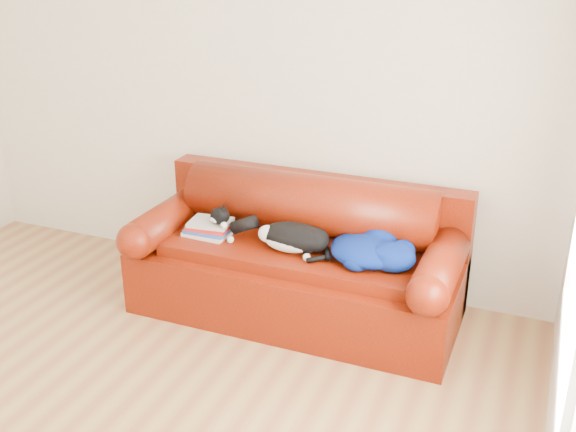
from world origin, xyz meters
name	(u,v)px	position (x,y,z in m)	size (l,w,h in m)	color
ground	(74,425)	(0.00, 0.00, 0.00)	(4.50, 4.50, 0.00)	brown
room_shell	(52,107)	(0.12, 0.02, 1.67)	(4.52, 4.02, 2.61)	beige
sofa_base	(296,280)	(0.64, 1.49, 0.24)	(2.10, 0.90, 0.50)	#3E0402
sofa_back	(310,224)	(0.64, 1.74, 0.54)	(2.10, 1.01, 0.88)	#3E0402
book_stack	(210,228)	(0.05, 1.41, 0.55)	(0.30, 0.24, 0.10)	silver
cat	(293,238)	(0.66, 1.39, 0.59)	(0.63, 0.25, 0.23)	black
blanket	(371,250)	(1.15, 1.43, 0.57)	(0.57, 0.45, 0.17)	#020F43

